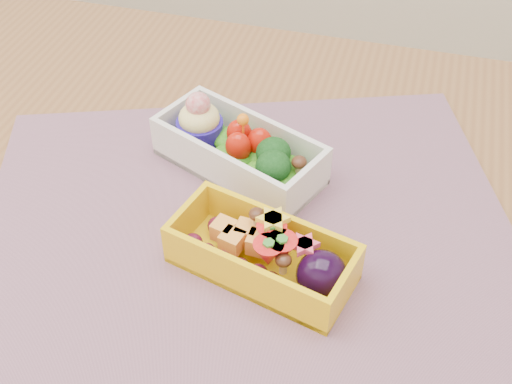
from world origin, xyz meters
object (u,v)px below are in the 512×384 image
(table, at_px, (225,308))
(bento_white, at_px, (238,150))
(placemat, at_px, (247,223))
(bento_yellow, at_px, (266,254))

(table, relative_size, bento_white, 6.28)
(placemat, distance_m, bento_white, 0.08)
(bento_white, height_order, bento_yellow, bento_white)
(placemat, xyz_separation_m, bento_yellow, (0.03, -0.05, 0.02))
(table, height_order, bento_yellow, bento_yellow)
(table, bearing_deg, placemat, 62.55)
(bento_white, bearing_deg, placemat, -44.92)
(placemat, height_order, bento_yellow, bento_yellow)
(bento_white, relative_size, bento_yellow, 1.10)
(table, bearing_deg, bento_white, 98.01)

